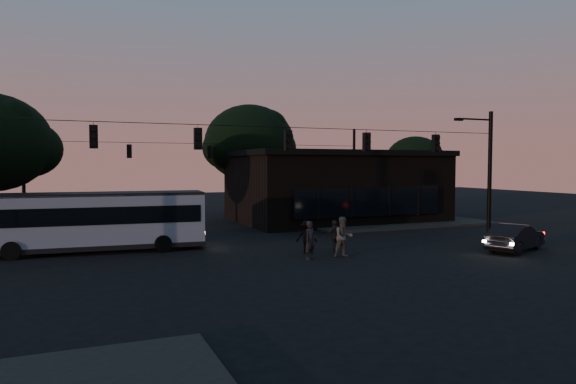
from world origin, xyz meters
name	(u,v)px	position (x,y,z in m)	size (l,w,h in m)	color
ground	(324,266)	(0.00, 0.00, 0.00)	(120.00, 120.00, 0.00)	black
sidewalk_far_right	(382,220)	(12.00, 14.00, 0.07)	(14.00, 10.00, 0.15)	black
building	(335,186)	(9.00, 15.97, 2.71)	(15.40, 10.41, 5.40)	black
tree_behind	(250,143)	(4.00, 22.00, 6.19)	(7.60, 7.60, 9.43)	black
tree_right	(415,162)	(18.00, 18.00, 4.63)	(5.20, 5.20, 6.86)	black
signal_rig_near	(288,163)	(0.00, 4.00, 4.45)	(26.24, 0.30, 7.50)	black
signal_rig_far	(209,167)	(0.00, 20.00, 4.20)	(26.24, 0.30, 7.50)	black
bus	(97,219)	(-8.80, 7.74, 1.66)	(10.69, 3.24, 2.96)	gray
car	(515,237)	(10.73, -0.16, 0.69)	(1.47, 4.20, 1.38)	black
pedestrian_a	(310,240)	(0.17, 1.74, 0.88)	(0.64, 0.42, 1.77)	black
pedestrian_b	(343,237)	(1.87, 1.69, 0.95)	(0.92, 0.72, 1.90)	#4A4743
pedestrian_c	(335,236)	(2.07, 2.94, 0.81)	(0.95, 0.39, 1.61)	black
pedestrian_d	(307,237)	(0.71, 3.33, 0.80)	(1.04, 0.60, 1.61)	black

